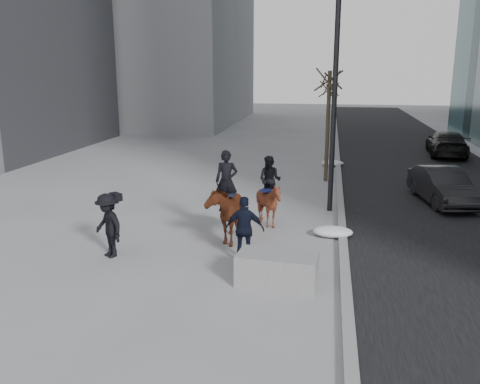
% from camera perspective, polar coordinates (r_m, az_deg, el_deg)
% --- Properties ---
extents(ground, '(120.00, 120.00, 0.00)m').
position_cam_1_polar(ground, '(13.99, -0.86, -7.14)').
color(ground, gray).
rests_on(ground, ground).
extents(road, '(8.00, 90.00, 0.01)m').
position_cam_1_polar(road, '(23.81, 20.71, 0.79)').
color(road, black).
rests_on(road, ground).
extents(curb, '(0.25, 90.00, 0.12)m').
position_cam_1_polar(curb, '(23.37, 11.05, 1.35)').
color(curb, gray).
rests_on(curb, ground).
extents(planter, '(1.95, 1.09, 0.75)m').
position_cam_1_polar(planter, '(12.14, 4.20, -8.64)').
color(planter, gray).
rests_on(planter, ground).
extents(car_near, '(2.10, 4.25, 1.34)m').
position_cam_1_polar(car_near, '(20.55, 21.80, 0.64)').
color(car_near, black).
rests_on(car_near, ground).
extents(car_far, '(2.45, 5.11, 1.44)m').
position_cam_1_polar(car_far, '(31.89, 22.20, 5.08)').
color(car_far, black).
rests_on(car_far, ground).
extents(tree_near, '(1.20, 1.20, 5.41)m').
position_cam_1_polar(tree_near, '(22.96, 9.84, 7.88)').
color(tree_near, '#362C20').
rests_on(tree_near, ground).
extents(tree_far, '(1.20, 1.20, 4.48)m').
position_cam_1_polar(tree_far, '(31.83, 9.92, 8.64)').
color(tree_far, '#34251E').
rests_on(tree_far, ground).
extents(mounted_left, '(1.05, 2.11, 2.66)m').
position_cam_1_polar(mounted_left, '(15.01, -1.61, -1.70)').
color(mounted_left, '#522610').
rests_on(mounted_left, ground).
extents(mounted_right, '(1.46, 1.58, 2.27)m').
position_cam_1_polar(mounted_right, '(16.32, 3.29, -0.73)').
color(mounted_right, '#4C190F').
rests_on(mounted_right, ground).
extents(feeder, '(1.05, 0.88, 1.75)m').
position_cam_1_polar(feeder, '(13.36, 0.54, -4.18)').
color(feeder, black).
rests_on(feeder, ground).
extents(camera_crew, '(1.30, 1.20, 1.75)m').
position_cam_1_polar(camera_crew, '(14.09, -14.58, -3.63)').
color(camera_crew, black).
rests_on(camera_crew, ground).
extents(lamppost, '(0.25, 1.42, 9.09)m').
position_cam_1_polar(lamppost, '(17.77, 10.70, 13.56)').
color(lamppost, black).
rests_on(lamppost, ground).
extents(snow_piles, '(1.22, 12.31, 0.31)m').
position_cam_1_polar(snow_piles, '(21.12, 10.33, 0.32)').
color(snow_piles, silver).
rests_on(snow_piles, ground).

